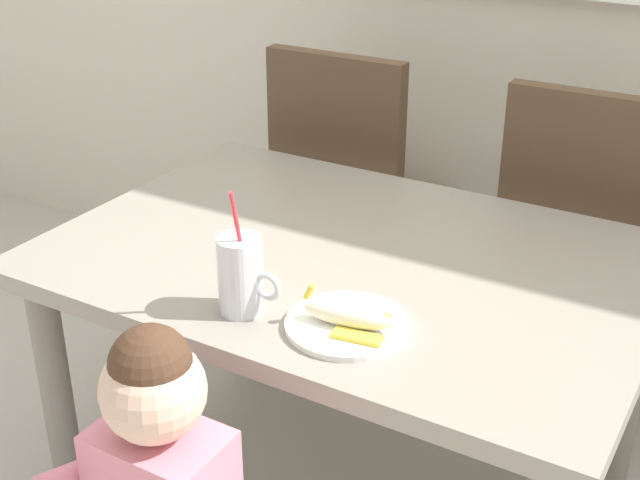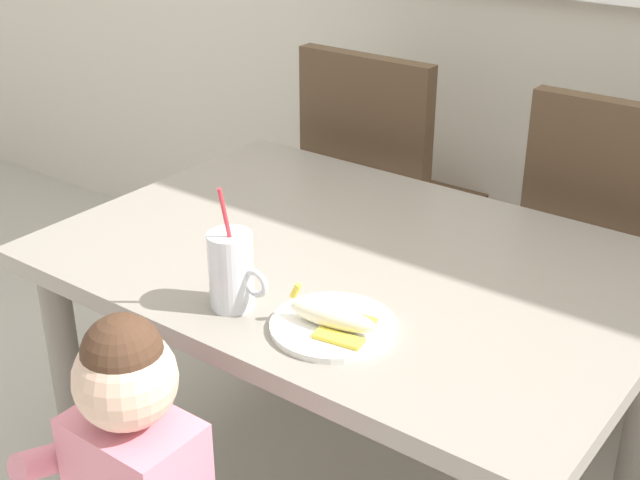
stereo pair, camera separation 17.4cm
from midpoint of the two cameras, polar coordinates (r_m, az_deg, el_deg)
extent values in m
cube|color=gray|center=(1.83, 4.98, -1.54)|extent=(1.27, 0.89, 0.04)
cylinder|color=slate|center=(2.10, -14.04, -9.53)|extent=(0.07, 0.07, 0.66)
cylinder|color=slate|center=(2.54, -1.53, -2.10)|extent=(0.07, 0.07, 0.66)
cube|color=#4C3826|center=(2.70, 7.03, 2.29)|extent=(0.44, 0.44, 0.06)
cube|color=#4C3826|center=(2.44, 4.98, 6.61)|extent=(0.42, 0.05, 0.48)
cylinder|color=black|center=(2.88, 11.95, -1.82)|extent=(0.04, 0.04, 0.42)
cylinder|color=black|center=(3.03, 5.50, 0.15)|extent=(0.04, 0.04, 0.42)
cylinder|color=black|center=(2.58, 8.25, -4.99)|extent=(0.04, 0.04, 0.42)
cylinder|color=black|center=(2.75, 1.33, -2.61)|extent=(0.04, 0.04, 0.42)
cube|color=#4C3826|center=(2.45, 21.29, -1.92)|extent=(0.44, 0.44, 0.06)
cube|color=#4C3826|center=(2.16, 20.86, 2.41)|extent=(0.42, 0.05, 0.48)
cylinder|color=black|center=(2.77, 17.94, -3.77)|extent=(0.04, 0.04, 0.42)
cylinder|color=black|center=(2.45, 14.84, -7.37)|extent=(0.04, 0.04, 0.42)
sphere|color=beige|center=(1.40, -9.32, -9.20)|extent=(0.17, 0.17, 0.17)
sphere|color=#472D1E|center=(1.37, -9.45, -7.60)|extent=(0.13, 0.13, 0.13)
cylinder|color=pink|center=(1.60, -12.95, -13.70)|extent=(0.05, 0.24, 0.13)
cylinder|color=silver|center=(1.59, -2.82, -2.12)|extent=(0.08, 0.08, 0.15)
cylinder|color=beige|center=(1.60, -2.80, -3.06)|extent=(0.07, 0.07, 0.08)
torus|color=silver|center=(1.56, -1.16, -2.97)|extent=(0.06, 0.01, 0.06)
cylinder|color=#E5333F|center=(1.55, -2.79, -0.08)|extent=(0.01, 0.05, 0.22)
cylinder|color=white|center=(1.55, 4.11, -5.80)|extent=(0.23, 0.23, 0.01)
ellipsoid|color=#F4EAC6|center=(1.53, 4.11, -5.18)|extent=(0.17, 0.07, 0.04)
cube|color=yellow|center=(1.50, 4.58, -6.63)|extent=(0.09, 0.04, 0.01)
cube|color=yellow|center=(1.56, 5.35, -5.26)|extent=(0.09, 0.04, 0.01)
cylinder|color=yellow|center=(1.54, 1.61, -3.46)|extent=(0.03, 0.02, 0.03)
camera|label=1|loc=(0.09, -87.14, 1.39)|focal=48.23mm
camera|label=2|loc=(0.09, 92.86, -1.39)|focal=48.23mm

